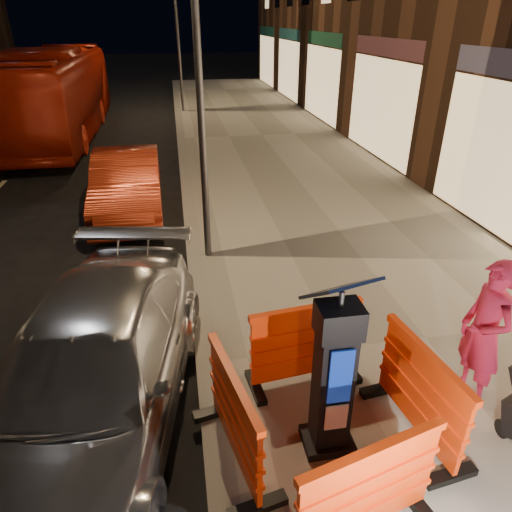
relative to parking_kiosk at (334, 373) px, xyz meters
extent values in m
plane|color=black|center=(-1.12, 1.45, -1.10)|extent=(120.00, 120.00, 0.00)
cube|color=gray|center=(1.88, 1.45, -1.02)|extent=(6.00, 60.00, 0.15)
cube|color=slate|center=(-1.12, 1.45, -1.02)|extent=(0.30, 60.00, 0.15)
cube|color=black|center=(0.00, 0.00, 0.00)|extent=(0.69, 0.69, 1.90)
cube|color=#FF3C0B|center=(0.00, -0.95, -0.42)|extent=(1.46, 0.89, 1.06)
cube|color=#FF3C0B|center=(0.00, 0.95, -0.42)|extent=(1.42, 0.72, 1.06)
cube|color=#FF3C0B|center=(-0.95, 0.00, -0.42)|extent=(0.83, 1.45, 1.06)
cube|color=#FF3C0B|center=(0.95, 0.00, -0.42)|extent=(0.74, 1.42, 1.06)
imported|color=silver|center=(-2.39, 0.87, -1.10)|extent=(2.74, 5.06, 1.39)
imported|color=maroon|center=(-2.47, 7.23, -1.10)|extent=(1.61, 4.23, 1.38)
imported|color=#931608|center=(-5.57, 15.63, -1.10)|extent=(2.78, 11.25, 3.12)
imported|color=#B81F44|center=(1.83, 0.38, -0.07)|extent=(0.44, 0.65, 1.75)
cylinder|color=#3F3F44|center=(-0.87, 4.45, 2.05)|extent=(0.12, 0.12, 6.00)
cylinder|color=#3F3F44|center=(-0.87, 19.45, 2.05)|extent=(0.12, 0.12, 6.00)
camera|label=1|loc=(-1.28, -3.11, 2.96)|focal=32.00mm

